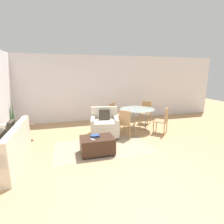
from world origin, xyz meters
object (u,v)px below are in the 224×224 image
object	(u,v)px
dining_chair_near_left	(126,122)
potted_plant	(14,132)
couch	(5,151)
dining_table	(137,111)
armchair	(105,125)
dining_chair_near_right	(163,119)
side_table	(29,129)
ottoman	(97,145)
tv_remote_primary	(93,139)
dining_chair_far_left	(114,113)
dining_chair_far_right	(146,111)
book_stack	(95,136)

from	to	relation	value
dining_chair_near_left	potted_plant	bearing A→B (deg)	170.31
couch	dining_table	bearing A→B (deg)	21.56
armchair	dining_chair_near_right	bearing A→B (deg)	-10.71
potted_plant	dining_table	bearing A→B (deg)	1.26
side_table	ottoman	bearing A→B (deg)	-36.80
tv_remote_primary	ottoman	bearing A→B (deg)	42.79
dining_chair_near_left	dining_chair_near_right	world-z (taller)	same
couch	dining_chair_far_left	distance (m)	3.89
dining_table	armchair	bearing A→B (deg)	-166.95
dining_chair_far_right	book_stack	bearing A→B (deg)	-138.65
couch	tv_remote_primary	size ratio (longest dim) A/B	14.52
dining_chair_far_right	ottoman	bearing A→B (deg)	-137.58
dining_chair_near_left	dining_table	bearing A→B (deg)	45.00
armchair	ottoman	xyz separation A→B (m)	(-0.49, -1.26, -0.11)
couch	book_stack	xyz separation A→B (m)	(2.07, 0.02, 0.16)
book_stack	side_table	xyz separation A→B (m)	(-1.80, 1.32, -0.10)
dining_chair_near_left	dining_chair_far_right	world-z (taller)	same
couch	dining_chair_far_right	size ratio (longest dim) A/B	2.27
dining_chair_near_left	dining_chair_near_right	size ratio (longest dim) A/B	1.00
book_stack	dining_chair_far_right	xyz separation A→B (m)	(2.46, 2.17, 0.05)
potted_plant	armchair	bearing A→B (deg)	-4.31
dining_table	dining_chair_near_right	distance (m)	0.96
dining_chair_near_left	dining_chair_near_right	xyz separation A→B (m)	(1.33, 0.00, 0.00)
tv_remote_primary	side_table	xyz separation A→B (m)	(-1.70, 1.49, -0.07)
couch	tv_remote_primary	bearing A→B (deg)	-4.17
dining_chair_near_right	book_stack	bearing A→B (deg)	-161.14
side_table	couch	bearing A→B (deg)	-101.50
dining_chair_near_left	dining_chair_far_right	bearing A→B (deg)	45.00
armchair	ottoman	bearing A→B (deg)	-111.09
dining_chair_far_right	side_table	bearing A→B (deg)	-168.75
book_stack	dining_chair_far_right	bearing A→B (deg)	41.35
armchair	tv_remote_primary	bearing A→B (deg)	-114.02
armchair	dining_chair_far_right	size ratio (longest dim) A/B	1.14
couch	dining_table	world-z (taller)	couch
couch	side_table	xyz separation A→B (m)	(0.27, 1.35, 0.07)
ottoman	side_table	world-z (taller)	side_table
dining_table	dining_chair_near_left	distance (m)	0.96
potted_plant	dining_chair_near_right	world-z (taller)	potted_plant
dining_table	dining_chair_far_left	world-z (taller)	dining_chair_far_left
couch	dining_chair_near_right	distance (m)	4.62
book_stack	tv_remote_primary	xyz separation A→B (m)	(-0.09, -0.17, -0.02)
dining_chair_near_left	dining_chair_far_left	world-z (taller)	same
ottoman	armchair	bearing A→B (deg)	68.91
dining_table	dining_chair_near_left	world-z (taller)	dining_chair_near_left
ottoman	tv_remote_primary	xyz separation A→B (m)	(-0.13, -0.12, 0.20)
dining_chair_near_left	dining_chair_far_left	bearing A→B (deg)	90.00
ottoman	tv_remote_primary	size ratio (longest dim) A/B	5.99
book_stack	dining_table	xyz separation A→B (m)	(1.80, 1.51, 0.23)
couch	book_stack	world-z (taller)	couch
couch	dining_chair_far_left	world-z (taller)	couch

